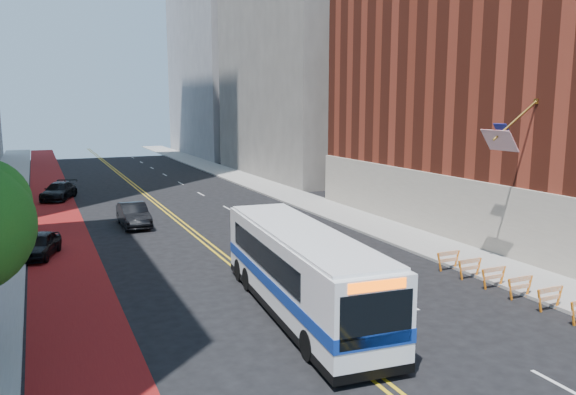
% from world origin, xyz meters
% --- Properties ---
extents(ground, '(160.00, 160.00, 0.00)m').
position_xyz_m(ground, '(0.00, 0.00, 0.00)').
color(ground, black).
rests_on(ground, ground).
extents(sidewalk_right, '(4.00, 140.00, 0.15)m').
position_xyz_m(sidewalk_right, '(12.00, 30.00, 0.07)').
color(sidewalk_right, gray).
rests_on(sidewalk_right, ground).
extents(bus_lane_paint, '(3.60, 140.00, 0.01)m').
position_xyz_m(bus_lane_paint, '(-8.10, 30.00, 0.00)').
color(bus_lane_paint, maroon).
rests_on(bus_lane_paint, ground).
extents(center_line_inner, '(0.14, 140.00, 0.01)m').
position_xyz_m(center_line_inner, '(-0.18, 30.00, 0.00)').
color(center_line_inner, gold).
rests_on(center_line_inner, ground).
extents(center_line_outer, '(0.14, 140.00, 0.01)m').
position_xyz_m(center_line_outer, '(0.18, 30.00, 0.00)').
color(center_line_outer, gold).
rests_on(center_line_outer, ground).
extents(lane_dashes, '(0.14, 98.20, 0.01)m').
position_xyz_m(lane_dashes, '(4.80, 38.00, 0.01)').
color(lane_dashes, silver).
rests_on(lane_dashes, ground).
extents(midrise_right_near, '(18.00, 26.00, 40.00)m').
position_xyz_m(midrise_right_near, '(23.00, 48.00, 20.00)').
color(midrise_right_near, slate).
rests_on(midrise_right_near, ground).
extents(construction_barriers, '(1.42, 10.91, 1.00)m').
position_xyz_m(construction_barriers, '(9.60, 3.42, 0.68)').
color(construction_barriers, orange).
rests_on(construction_barriers, ground).
extents(transit_bus, '(3.81, 12.77, 3.46)m').
position_xyz_m(transit_bus, '(0.23, 6.69, 1.80)').
color(transit_bus, white).
rests_on(transit_bus, ground).
extents(car_a, '(2.74, 4.32, 1.37)m').
position_xyz_m(car_a, '(-9.30, 20.20, 0.68)').
color(car_a, black).
rests_on(car_a, ground).
extents(car_b, '(1.78, 4.91, 1.61)m').
position_xyz_m(car_b, '(-3.25, 26.16, 0.80)').
color(car_b, black).
rests_on(car_b, ground).
extents(car_c, '(3.77, 5.58, 1.50)m').
position_xyz_m(car_c, '(-7.49, 40.25, 0.75)').
color(car_c, black).
rests_on(car_c, ground).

